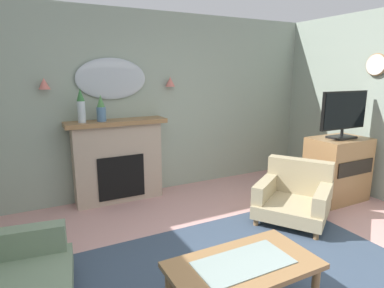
{
  "coord_description": "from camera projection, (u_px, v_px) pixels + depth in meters",
  "views": [
    {
      "loc": [
        -1.57,
        -1.75,
        1.8
      ],
      "look_at": [
        0.15,
        1.58,
        0.96
      ],
      "focal_mm": 30.25,
      "sensor_mm": 36.0,
      "label": 1
    }
  ],
  "objects": [
    {
      "name": "wall_back",
      "position": [
        144.0,
        105.0,
        4.78
      ],
      "size": [
        6.69,
        0.1,
        2.65
      ],
      "primitive_type": "cube",
      "color": "#93A393",
      "rests_on": "ground"
    },
    {
      "name": "patterned_rug",
      "position": [
        250.0,
        285.0,
        2.79
      ],
      "size": [
        3.2,
        2.4,
        0.01
      ],
      "primitive_type": "cube",
      "color": "#38475B",
      "rests_on": "ground"
    },
    {
      "name": "fireplace",
      "position": [
        118.0,
        162.0,
        4.53
      ],
      "size": [
        1.36,
        0.36,
        1.16
      ],
      "color": "tan",
      "rests_on": "ground"
    },
    {
      "name": "mantel_vase_left",
      "position": [
        81.0,
        106.0,
        4.13
      ],
      "size": [
        0.1,
        0.1,
        0.44
      ],
      "color": "silver",
      "rests_on": "fireplace"
    },
    {
      "name": "mantel_vase_centre",
      "position": [
        101.0,
        109.0,
        4.26
      ],
      "size": [
        0.12,
        0.12,
        0.35
      ],
      "color": "#4C7093",
      "rests_on": "fireplace"
    },
    {
      "name": "wall_mirror",
      "position": [
        112.0,
        79.0,
        4.41
      ],
      "size": [
        0.96,
        0.06,
        0.56
      ],
      "primitive_type": "ellipsoid",
      "color": "#B2BCC6"
    },
    {
      "name": "wall_sconce_left",
      "position": [
        44.0,
        84.0,
        3.99
      ],
      "size": [
        0.14,
        0.14,
        0.14
      ],
      "primitive_type": "cone",
      "color": "#D17066"
    },
    {
      "name": "wall_sconce_right",
      "position": [
        170.0,
        82.0,
        4.76
      ],
      "size": [
        0.14,
        0.14,
        0.14
      ],
      "primitive_type": "cone",
      "color": "#D17066"
    },
    {
      "name": "wall_clock",
      "position": [
        376.0,
        65.0,
        4.47
      ],
      "size": [
        0.04,
        0.31,
        0.31
      ],
      "color": "silver"
    },
    {
      "name": "coffee_table",
      "position": [
        243.0,
        270.0,
        2.37
      ],
      "size": [
        1.1,
        0.6,
        0.45
      ],
      "color": "olive",
      "rests_on": "ground"
    },
    {
      "name": "armchair_beside_couch",
      "position": [
        295.0,
        195.0,
        4.01
      ],
      "size": [
        1.12,
        1.12,
        0.71
      ],
      "color": "tan",
      "rests_on": "ground"
    },
    {
      "name": "tv_cabinet",
      "position": [
        337.0,
        169.0,
        4.61
      ],
      "size": [
        0.8,
        0.57,
        0.9
      ],
      "color": "olive",
      "rests_on": "ground"
    },
    {
      "name": "tv_flatscreen",
      "position": [
        344.0,
        113.0,
        4.41
      ],
      "size": [
        0.84,
        0.24,
        0.65
      ],
      "color": "black",
      "rests_on": "tv_cabinet"
    }
  ]
}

